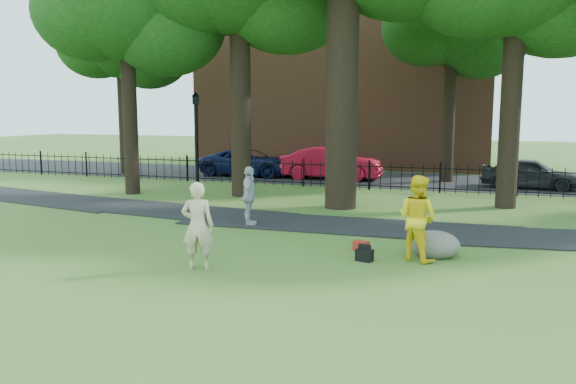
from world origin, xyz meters
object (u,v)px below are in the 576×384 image
at_px(man, 417,218).
at_px(red_sedan, 331,163).
at_px(woman, 198,226).
at_px(boulder, 435,242).
at_px(lamppost, 197,145).

distance_m(man, red_sedan, 15.59).
bearing_deg(red_sedan, woman, -177.01).
height_order(woman, red_sedan, woman).
distance_m(man, boulder, 0.86).
relative_size(woman, boulder, 1.63).
height_order(woman, boulder, woman).
height_order(boulder, red_sedan, red_sedan).
height_order(woman, man, man).
relative_size(man, lamppost, 0.47).
relative_size(woman, red_sedan, 0.38).
bearing_deg(man, lamppost, -9.63).
relative_size(woman, man, 0.97).
height_order(man, boulder, man).
bearing_deg(boulder, red_sedan, 114.28).
height_order(lamppost, red_sedan, lamppost).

